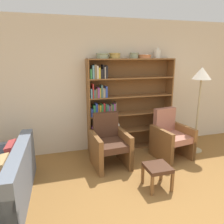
# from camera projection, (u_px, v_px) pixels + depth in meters

# --- Properties ---
(ground_plane) EXTENTS (24.00, 24.00, 0.00)m
(ground_plane) POSITION_uv_depth(u_px,v_px,m) (189.00, 219.00, 2.79)
(ground_plane) COLOR olive
(wall_back) EXTENTS (12.00, 0.06, 2.75)m
(wall_back) POSITION_uv_depth(u_px,v_px,m) (125.00, 86.00, 4.75)
(wall_back) COLOR beige
(wall_back) RESTS_ON ground
(bookshelf) EXTENTS (1.86, 0.30, 1.96)m
(bookshelf) POSITION_uv_depth(u_px,v_px,m) (122.00, 107.00, 4.66)
(bookshelf) COLOR brown
(bookshelf) RESTS_ON ground
(bowl_sage) EXTENTS (0.25, 0.25, 0.11)m
(bowl_sage) POSITION_uv_depth(u_px,v_px,m) (102.00, 55.00, 4.27)
(bowl_sage) COLOR gray
(bowl_sage) RESTS_ON bookshelf
(bowl_copper) EXTENTS (0.23, 0.23, 0.11)m
(bowl_copper) POSITION_uv_depth(u_px,v_px,m) (115.00, 55.00, 4.34)
(bowl_copper) COLOR tan
(bowl_copper) RESTS_ON bookshelf
(bowl_brass) EXTENTS (0.19, 0.19, 0.11)m
(bowl_brass) POSITION_uv_depth(u_px,v_px,m) (134.00, 55.00, 4.45)
(bowl_brass) COLOR gray
(bowl_brass) RESTS_ON bookshelf
(bowl_slate) EXTENTS (0.29, 0.29, 0.07)m
(bowl_slate) POSITION_uv_depth(u_px,v_px,m) (144.00, 56.00, 4.51)
(bowl_slate) COLOR #C67547
(bowl_slate) RESTS_ON bookshelf
(vase_tall) EXTENTS (0.13, 0.13, 0.21)m
(vase_tall) POSITION_uv_depth(u_px,v_px,m) (157.00, 54.00, 4.58)
(vase_tall) COLOR silver
(vase_tall) RESTS_ON bookshelf
(couch) EXTENTS (0.98, 1.78, 0.77)m
(couch) POSITION_uv_depth(u_px,v_px,m) (0.00, 184.00, 3.06)
(couch) COLOR slate
(couch) RESTS_ON ground
(armchair_leather) EXTENTS (0.68, 0.72, 0.97)m
(armchair_leather) POSITION_uv_depth(u_px,v_px,m) (110.00, 144.00, 4.07)
(armchair_leather) COLOR brown
(armchair_leather) RESTS_ON ground
(armchair_cushioned) EXTENTS (0.74, 0.77, 0.97)m
(armchair_cushioned) POSITION_uv_depth(u_px,v_px,m) (171.00, 137.00, 4.42)
(armchair_cushioned) COLOR brown
(armchair_cushioned) RESTS_ON ground
(floor_lamp) EXTENTS (0.38, 0.38, 1.79)m
(floor_lamp) POSITION_uv_depth(u_px,v_px,m) (201.00, 80.00, 4.39)
(floor_lamp) COLOR tan
(floor_lamp) RESTS_ON ground
(footstool) EXTENTS (0.37, 0.37, 0.37)m
(footstool) POSITION_uv_depth(u_px,v_px,m) (157.00, 169.00, 3.38)
(footstool) COLOR brown
(footstool) RESTS_ON ground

